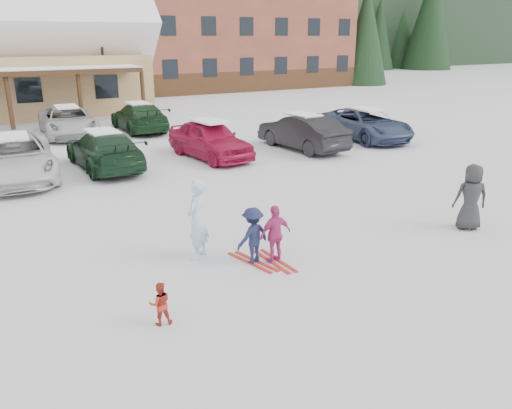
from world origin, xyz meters
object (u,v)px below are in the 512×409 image
child_navy (253,236)px  parked_car_11 (139,117)px  toddler_red (160,304)px  bystander_dark (471,197)px  parked_car_3 (104,150)px  parked_car_5 (302,132)px  lamp_post (103,61)px  parked_car_6 (366,124)px  adult_skier (197,219)px  parked_car_2 (15,158)px  parked_car_10 (68,121)px  child_magenta (275,234)px  parked_car_4 (210,139)px

child_navy → parked_car_11: parked_car_11 is taller
toddler_red → parked_car_11: bearing=-95.0°
child_navy → bystander_dark: (5.89, -0.90, 0.22)m
child_navy → parked_car_3: bearing=-98.8°
parked_car_5 → lamp_post: bearing=-77.7°
child_navy → parked_car_3: parked_car_3 is taller
parked_car_6 → parked_car_11: bearing=143.8°
parked_car_3 → parked_car_6: parked_car_6 is taller
toddler_red → parked_car_5: parked_car_5 is taller
lamp_post → parked_car_11: (-0.10, -7.52, -2.52)m
parked_car_3 → adult_skier: bearing=86.6°
parked_car_2 → parked_car_11: size_ratio=1.10×
toddler_red → child_navy: child_navy is taller
parked_car_6 → parked_car_10: bearing=151.6°
child_navy → parked_car_11: (2.51, 17.04, 0.08)m
child_magenta → parked_car_2: bearing=-69.5°
adult_skier → parked_car_6: bearing=172.2°
toddler_red → child_navy: 2.96m
child_magenta → parked_car_6: (10.97, 9.77, 0.07)m
parked_car_2 → parked_car_3: (3.06, 0.03, -0.06)m
bystander_dark → parked_car_2: (-9.86, 10.84, -0.10)m
parked_car_3 → parked_car_11: (3.42, 7.06, 0.01)m
child_navy → parked_car_10: bearing=-100.7°
child_magenta → parked_car_5: 11.74m
parked_car_10 → parked_car_4: bearing=-59.3°
parked_car_5 → parked_car_6: parked_car_5 is taller
lamp_post → bystander_dark: lamp_post is taller
child_magenta → parked_car_4: size_ratio=0.30×
toddler_red → parked_car_4: size_ratio=0.18×
parked_car_11 → parked_car_3: bearing=63.6°
lamp_post → parked_car_11: bearing=-90.8°
toddler_red → parked_car_2: bearing=-72.6°
parked_car_5 → parked_car_6: 3.95m
parked_car_4 → parked_car_5: (4.23, -0.45, 0.00)m
adult_skier → parked_car_2: adult_skier is taller
parked_car_3 → parked_car_6: bearing=174.9°
parked_car_2 → parked_car_4: (7.23, -0.31, -0.00)m
toddler_red → child_navy: size_ratio=0.62×
parked_car_10 → bystander_dark: bearing=-67.5°
parked_car_10 → parked_car_6: bearing=-30.3°
parked_car_4 → parked_car_11: size_ratio=0.90×
parked_car_3 → parked_car_11: 7.85m
parked_car_2 → parked_car_11: (6.47, 7.09, -0.04)m
parked_car_4 → parked_car_2: bearing=169.3°
child_navy → bystander_dark: size_ratio=0.75×
parked_car_2 → parked_car_5: (11.46, -0.76, 0.00)m
parked_car_2 → parked_car_10: 7.99m
child_magenta → parked_car_5: size_ratio=0.28×
child_navy → parked_car_4: 10.17m
child_navy → parked_car_2: (-3.97, 9.94, 0.12)m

